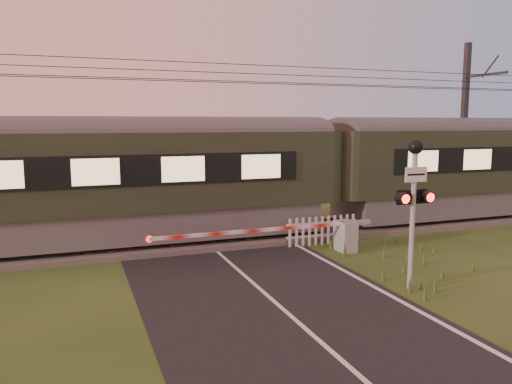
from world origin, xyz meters
name	(u,v)px	position (x,y,z in m)	size (l,w,h in m)	color
ground	(275,303)	(0.00, 0.00, 0.00)	(160.00, 160.00, 0.00)	#293F18
road	(280,306)	(0.02, -0.23, 0.01)	(6.00, 140.00, 0.03)	black
track_bed	(204,239)	(0.00, 6.50, 0.07)	(140.00, 3.40, 0.39)	#47423D
overhead_wires	(202,74)	(0.00, 6.50, 5.72)	(120.00, 0.62, 0.62)	black
train	(327,172)	(4.79, 6.50, 2.28)	(42.82, 2.95, 3.99)	slate
boom_gate	(334,235)	(3.51, 3.59, 0.56)	(7.23, 0.75, 1.00)	gray
crossing_signal	(414,187)	(3.56, -0.20, 2.56)	(0.95, 0.37, 3.72)	gray
picket_fence	(322,230)	(3.63, 4.60, 0.49)	(2.63, 0.08, 0.98)	silver
catenary_mast	(465,124)	(13.32, 8.73, 4.04)	(0.25, 2.47, 7.80)	#2D2D30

